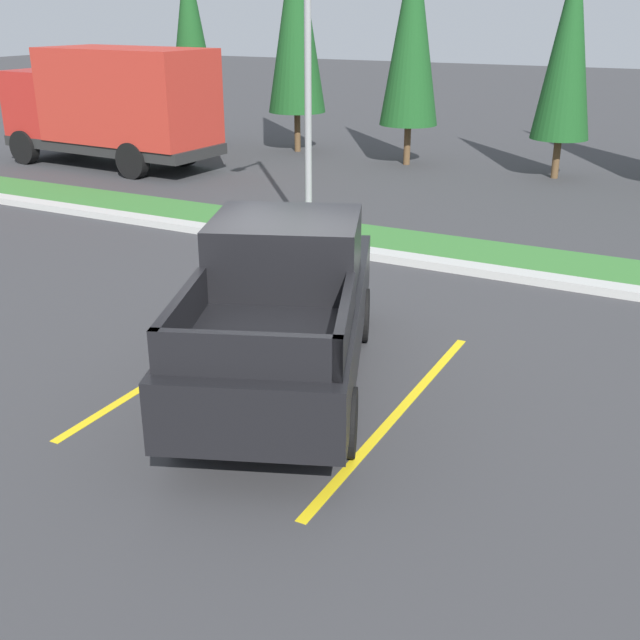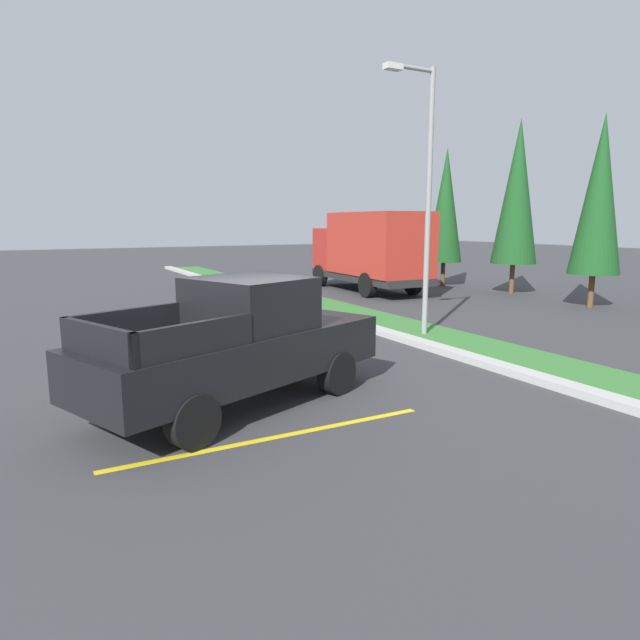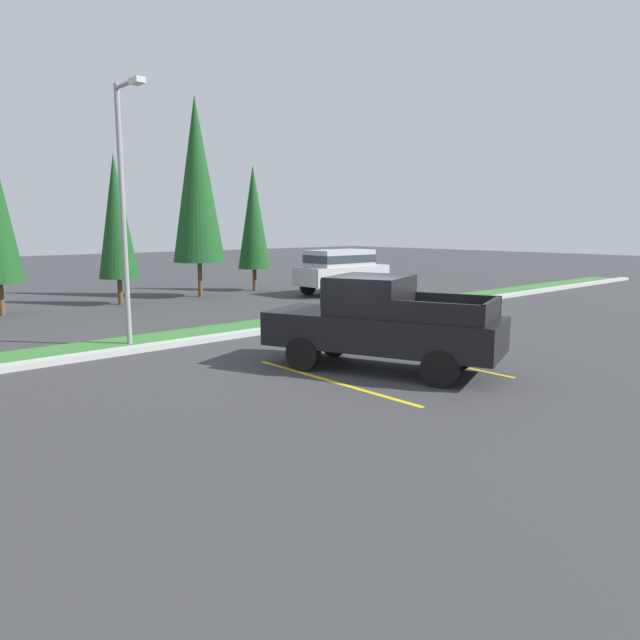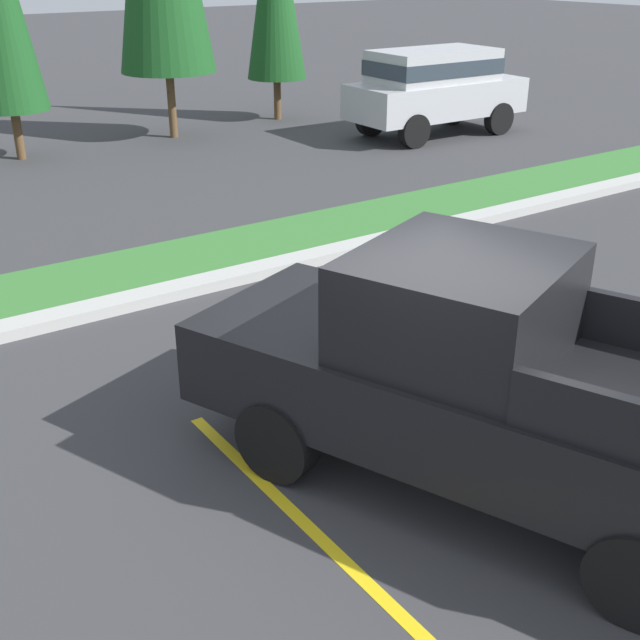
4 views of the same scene
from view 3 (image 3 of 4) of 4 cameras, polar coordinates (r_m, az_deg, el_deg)
ground_plane at (r=13.49m, az=3.83°, el=-4.62°), size 120.00×120.00×0.00m
parking_line_near at (r=12.28m, az=1.11°, el=-5.95°), size 0.12×4.80×0.01m
parking_line_far at (r=14.51m, az=10.13°, el=-3.75°), size 0.12×4.80×0.01m
curb_strip at (r=17.26m, az=-8.11°, el=-1.41°), size 56.00×0.40×0.15m
grass_median at (r=18.18m, az=-10.03°, el=-1.07°), size 56.00×1.80×0.06m
pickup_truck_main at (r=13.16m, az=5.87°, el=-0.36°), size 3.70×5.54×2.10m
suv_distant at (r=27.88m, az=2.07°, el=5.04°), size 4.62×2.00×2.10m
street_light at (r=16.29m, az=-18.40°, el=11.20°), size 0.24×1.49×6.75m
cypress_tree_right_inner at (r=25.40m, az=-19.15°, el=9.43°), size 1.58×1.58×6.06m
cypress_tree_rightmost at (r=27.36m, az=-11.84°, el=13.15°), size 2.31×2.31×8.87m
cypress_tree_far_right at (r=29.62m, az=-6.46°, el=9.84°), size 1.60×1.60×6.15m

